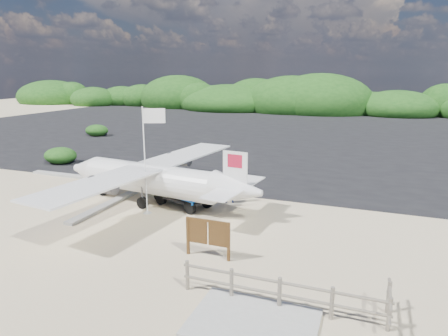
% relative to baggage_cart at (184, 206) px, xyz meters
% --- Properties ---
extents(ground, '(160.00, 160.00, 0.00)m').
position_rel_baggage_cart_xyz_m(ground, '(0.76, -2.34, 0.00)').
color(ground, beige).
extents(asphalt_apron, '(90.00, 50.00, 0.04)m').
position_rel_baggage_cart_xyz_m(asphalt_apron, '(0.76, 27.66, 0.00)').
color(asphalt_apron, '#B2B2B2').
rests_on(asphalt_apron, ground).
extents(lagoon, '(9.00, 7.00, 0.40)m').
position_rel_baggage_cart_xyz_m(lagoon, '(-8.24, -0.84, 0.00)').
color(lagoon, '#B2B2B2').
rests_on(lagoon, ground).
extents(walkway_pad, '(3.50, 2.50, 0.10)m').
position_rel_baggage_cart_xyz_m(walkway_pad, '(6.26, -8.34, 0.00)').
color(walkway_pad, '#B2B2B2').
rests_on(walkway_pad, ground).
extents(vegetation_band, '(124.00, 8.00, 4.40)m').
position_rel_baggage_cart_xyz_m(vegetation_band, '(0.76, 52.66, 0.00)').
color(vegetation_band, '#B2B2B2').
rests_on(vegetation_band, ground).
extents(fence, '(6.40, 2.00, 1.10)m').
position_rel_baggage_cart_xyz_m(fence, '(6.76, -7.34, 0.00)').
color(fence, '#B2B2B2').
rests_on(fence, ground).
extents(baggage_cart, '(3.50, 2.74, 1.54)m').
position_rel_baggage_cart_xyz_m(baggage_cart, '(0.00, 0.00, 0.00)').
color(baggage_cart, '#0C4EB9').
rests_on(baggage_cart, ground).
extents(flagpole, '(1.14, 0.82, 5.26)m').
position_rel_baggage_cart_xyz_m(flagpole, '(-1.23, -1.60, 0.00)').
color(flagpole, white).
rests_on(flagpole, ground).
extents(signboard, '(1.88, 0.19, 1.54)m').
position_rel_baggage_cart_xyz_m(signboard, '(3.49, -5.01, 0.00)').
color(signboard, '#503316').
rests_on(signboard, ground).
extents(crew_a, '(0.79, 0.63, 1.88)m').
position_rel_baggage_cart_xyz_m(crew_a, '(2.02, 1.39, 0.94)').
color(crew_a, '#121E46').
rests_on(crew_a, ground).
extents(crew_b, '(1.14, 1.02, 1.93)m').
position_rel_baggage_cart_xyz_m(crew_b, '(0.34, 0.23, 0.97)').
color(crew_b, '#121E46').
rests_on(crew_b, ground).
extents(crew_c, '(0.91, 0.48, 1.48)m').
position_rel_baggage_cart_xyz_m(crew_c, '(2.23, 2.40, 0.74)').
color(crew_c, '#121E46').
rests_on(crew_c, ground).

